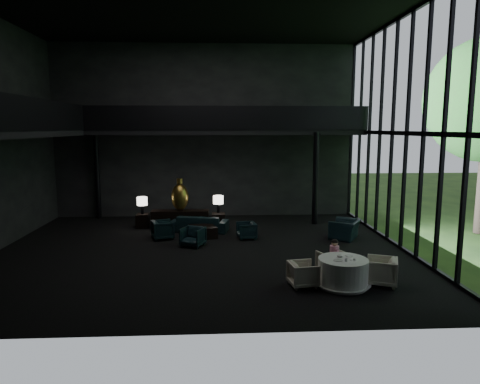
{
  "coord_description": "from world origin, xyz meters",
  "views": [
    {
      "loc": [
        0.59,
        -14.23,
        4.18
      ],
      "look_at": [
        1.34,
        0.5,
        1.96
      ],
      "focal_mm": 32.0,
      "sensor_mm": 36.0,
      "label": 1
    }
  ],
  "objects_px": {
    "table_lamp_right": "(218,200)",
    "window_armchair": "(345,226)",
    "coffee_table": "(203,232)",
    "dining_chair_north": "(332,262)",
    "child": "(334,249)",
    "dining_chair_west": "(303,274)",
    "console": "(180,219)",
    "sofa": "(200,220)",
    "lounge_armchair_east": "(246,231)",
    "dining_chair_east": "(381,269)",
    "table_lamp_left": "(142,202)",
    "lounge_armchair_south": "(193,236)",
    "side_table_left": "(143,221)",
    "bronze_urn": "(180,197)",
    "lounge_armchair_west": "(163,229)",
    "side_table_right": "(218,220)",
    "dining_table": "(343,274)"
  },
  "relations": [
    {
      "from": "coffee_table",
      "to": "dining_chair_north",
      "type": "xyz_separation_m",
      "value": [
        3.9,
        -4.33,
        0.12
      ]
    },
    {
      "from": "dining_table",
      "to": "dining_chair_east",
      "type": "distance_m",
      "value": 1.08
    },
    {
      "from": "table_lamp_right",
      "to": "lounge_armchair_west",
      "type": "bearing_deg",
      "value": -136.41
    },
    {
      "from": "sofa",
      "to": "dining_table",
      "type": "height_order",
      "value": "sofa"
    },
    {
      "from": "lounge_armchair_west",
      "to": "coffee_table",
      "type": "xyz_separation_m",
      "value": [
        1.49,
        0.19,
        -0.18
      ]
    },
    {
      "from": "side_table_right",
      "to": "window_armchair",
      "type": "xyz_separation_m",
      "value": [
        4.8,
        -2.14,
        0.21
      ]
    },
    {
      "from": "bronze_urn",
      "to": "coffee_table",
      "type": "relative_size",
      "value": 1.39
    },
    {
      "from": "bronze_urn",
      "to": "lounge_armchair_west",
      "type": "xyz_separation_m",
      "value": [
        -0.51,
        -1.77,
        -0.94
      ]
    },
    {
      "from": "lounge_armchair_south",
      "to": "dining_chair_west",
      "type": "height_order",
      "value": "lounge_armchair_south"
    },
    {
      "from": "table_lamp_left",
      "to": "child",
      "type": "relative_size",
      "value": 1.27
    },
    {
      "from": "bronze_urn",
      "to": "side_table_left",
      "type": "distance_m",
      "value": 1.92
    },
    {
      "from": "sofa",
      "to": "dining_table",
      "type": "distance_m",
      "value": 7.52
    },
    {
      "from": "console",
      "to": "dining_chair_east",
      "type": "bearing_deg",
      "value": -48.97
    },
    {
      "from": "dining_chair_east",
      "to": "lounge_armchair_south",
      "type": "bearing_deg",
      "value": -105.13
    },
    {
      "from": "window_armchair",
      "to": "lounge_armchair_south",
      "type": "bearing_deg",
      "value": -50.19
    },
    {
      "from": "lounge_armchair_east",
      "to": "coffee_table",
      "type": "relative_size",
      "value": 0.65
    },
    {
      "from": "coffee_table",
      "to": "dining_table",
      "type": "height_order",
      "value": "dining_table"
    },
    {
      "from": "bronze_urn",
      "to": "coffee_table",
      "type": "xyz_separation_m",
      "value": [
        0.99,
        -1.58,
        -1.12
      ]
    },
    {
      "from": "bronze_urn",
      "to": "child",
      "type": "height_order",
      "value": "bronze_urn"
    },
    {
      "from": "lounge_armchair_east",
      "to": "dining_chair_west",
      "type": "distance_m",
      "value": 5.13
    },
    {
      "from": "side_table_left",
      "to": "child",
      "type": "distance_m",
      "value": 8.98
    },
    {
      "from": "side_table_right",
      "to": "dining_chair_west",
      "type": "distance_m",
      "value": 7.29
    },
    {
      "from": "console",
      "to": "dining_chair_north",
      "type": "distance_m",
      "value": 7.65
    },
    {
      "from": "table_lamp_left",
      "to": "dining_table",
      "type": "height_order",
      "value": "table_lamp_left"
    },
    {
      "from": "side_table_left",
      "to": "dining_chair_east",
      "type": "bearing_deg",
      "value": -42.98
    },
    {
      "from": "child",
      "to": "table_lamp_left",
      "type": "bearing_deg",
      "value": -43.23
    },
    {
      "from": "lounge_armchair_south",
      "to": "dining_chair_east",
      "type": "bearing_deg",
      "value": -13.2
    },
    {
      "from": "side_table_right",
      "to": "child",
      "type": "distance_m",
      "value": 6.88
    },
    {
      "from": "table_lamp_left",
      "to": "coffee_table",
      "type": "relative_size",
      "value": 0.75
    },
    {
      "from": "console",
      "to": "sofa",
      "type": "bearing_deg",
      "value": -35.41
    },
    {
      "from": "side_table_right",
      "to": "window_armchair",
      "type": "bearing_deg",
      "value": -24.05
    },
    {
      "from": "dining_table",
      "to": "side_table_right",
      "type": "bearing_deg",
      "value": 115.28
    },
    {
      "from": "console",
      "to": "sofa",
      "type": "xyz_separation_m",
      "value": [
        0.85,
        -0.6,
        0.1
      ]
    },
    {
      "from": "lounge_armchair_east",
      "to": "window_armchair",
      "type": "relative_size",
      "value": 0.54
    },
    {
      "from": "lounge_armchair_west",
      "to": "dining_chair_west",
      "type": "relative_size",
      "value": 1.15
    },
    {
      "from": "coffee_table",
      "to": "child",
      "type": "relative_size",
      "value": 1.69
    },
    {
      "from": "table_lamp_right",
      "to": "window_armchair",
      "type": "height_order",
      "value": "table_lamp_right"
    },
    {
      "from": "lounge_armchair_south",
      "to": "dining_chair_east",
      "type": "xyz_separation_m",
      "value": [
        5.28,
        -4.03,
        0.05
      ]
    },
    {
      "from": "lounge_armchair_south",
      "to": "window_armchair",
      "type": "bearing_deg",
      "value": 31.56
    },
    {
      "from": "coffee_table",
      "to": "child",
      "type": "distance_m",
      "value": 5.93
    },
    {
      "from": "bronze_urn",
      "to": "window_armchair",
      "type": "distance_m",
      "value": 6.79
    },
    {
      "from": "lounge_armchair_west",
      "to": "coffee_table",
      "type": "relative_size",
      "value": 0.81
    },
    {
      "from": "side_table_left",
      "to": "coffee_table",
      "type": "relative_size",
      "value": 0.6
    },
    {
      "from": "window_armchair",
      "to": "console",
      "type": "bearing_deg",
      "value": -75.66
    },
    {
      "from": "coffee_table",
      "to": "dining_chair_west",
      "type": "height_order",
      "value": "dining_chair_west"
    },
    {
      "from": "table_lamp_right",
      "to": "lounge_armchair_south",
      "type": "height_order",
      "value": "table_lamp_right"
    },
    {
      "from": "coffee_table",
      "to": "child",
      "type": "height_order",
      "value": "child"
    },
    {
      "from": "lounge_armchair_east",
      "to": "dining_table",
      "type": "distance_m",
      "value": 5.52
    },
    {
      "from": "table_lamp_left",
      "to": "table_lamp_right",
      "type": "xyz_separation_m",
      "value": [
        3.2,
        0.06,
        0.02
      ]
    },
    {
      "from": "lounge_armchair_east",
      "to": "dining_chair_east",
      "type": "distance_m",
      "value": 5.98
    }
  ]
}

